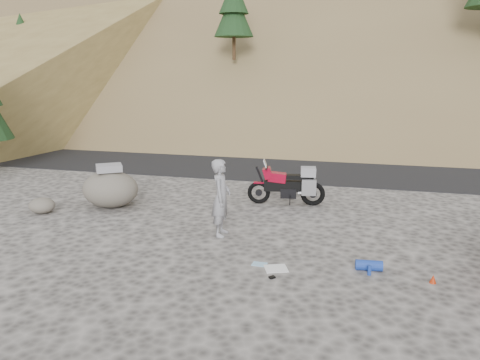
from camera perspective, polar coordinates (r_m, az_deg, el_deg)
name	(u,v)px	position (r m, az deg, el deg)	size (l,w,h in m)	color
ground	(244,240)	(10.56, 0.50, -7.30)	(140.00, 140.00, 0.00)	#3E3C39
road	(297,164)	(19.11, 7.00, 2.00)	(120.00, 7.00, 0.05)	black
motorcycle	(290,185)	(13.17, 6.09, -0.66)	(2.18, 0.81, 1.30)	black
man	(222,235)	(10.88, -2.26, -6.69)	(0.65, 0.43, 1.78)	gray
boulder	(110,189)	(13.38, -15.52, -1.01)	(1.93, 1.80, 1.19)	#514E46
small_rock	(42,205)	(13.47, -22.99, -2.88)	(0.76, 0.70, 0.41)	#514E46
gear_white_cloth	(276,268)	(9.13, 4.41, -10.71)	(0.42, 0.38, 0.01)	white
gear_blue_mat	(369,265)	(9.34, 15.45, -10.00)	(0.20, 0.20, 0.50)	#1A399E
gear_bottle	(369,270)	(9.14, 15.51, -10.56)	(0.07, 0.07, 0.19)	#1A399E
gear_funnel	(433,279)	(9.20, 22.47, -11.09)	(0.12, 0.12, 0.16)	#B62C0C
gear_glove_b	(272,277)	(8.75, 3.93, -11.75)	(0.11, 0.08, 0.04)	black
gear_blue_cloth	(259,264)	(9.31, 2.39, -10.21)	(0.29, 0.21, 0.01)	#8FBCDD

